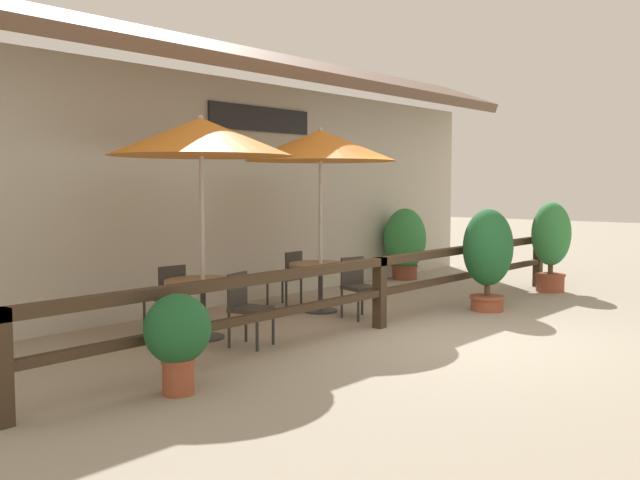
# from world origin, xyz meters

# --- Properties ---
(ground_plane) EXTENTS (60.00, 60.00, 0.00)m
(ground_plane) POSITION_xyz_m (0.00, 0.00, 0.00)
(ground_plane) COLOR #9E937F
(building_facade) EXTENTS (14.28, 1.49, 4.23)m
(building_facade) POSITION_xyz_m (0.00, 4.10, 2.16)
(building_facade) COLOR #BCB7A8
(building_facade) RESTS_ON ground
(patio_railing) EXTENTS (10.40, 0.14, 0.95)m
(patio_railing) POSITION_xyz_m (0.00, 1.05, 0.70)
(patio_railing) COLOR #3D2D1E
(patio_railing) RESTS_ON ground
(patio_umbrella_near) EXTENTS (2.27, 2.27, 2.77)m
(patio_umbrella_near) POSITION_xyz_m (-1.96, 2.35, 2.50)
(patio_umbrella_near) COLOR #B7B2A8
(patio_umbrella_near) RESTS_ON ground
(dining_table_near) EXTENTS (0.95, 0.95, 0.74)m
(dining_table_near) POSITION_xyz_m (-1.96, 2.35, 0.59)
(dining_table_near) COLOR olive
(dining_table_near) RESTS_ON ground
(chair_near_streetside) EXTENTS (0.51, 0.51, 0.87)m
(chair_near_streetside) POSITION_xyz_m (-1.90, 1.64, 0.49)
(chair_near_streetside) COLOR #332D28
(chair_near_streetside) RESTS_ON ground
(chair_near_wallside) EXTENTS (0.45, 0.45, 0.87)m
(chair_near_wallside) POSITION_xyz_m (-1.96, 3.06, 0.49)
(chair_near_wallside) COLOR #332D28
(chair_near_wallside) RESTS_ON ground
(patio_umbrella_middle) EXTENTS (2.27, 2.27, 2.77)m
(patio_umbrella_middle) POSITION_xyz_m (0.43, 2.45, 2.50)
(patio_umbrella_middle) COLOR #B7B2A8
(patio_umbrella_middle) RESTS_ON ground
(dining_table_middle) EXTENTS (0.95, 0.95, 0.74)m
(dining_table_middle) POSITION_xyz_m (0.43, 2.45, 0.59)
(dining_table_middle) COLOR olive
(dining_table_middle) RESTS_ON ground
(chair_middle_streetside) EXTENTS (0.51, 0.51, 0.87)m
(chair_middle_streetside) POSITION_xyz_m (0.40, 1.72, 0.49)
(chair_middle_streetside) COLOR #332D28
(chair_middle_streetside) RESTS_ON ground
(chair_middle_wallside) EXTENTS (0.45, 0.45, 0.87)m
(chair_middle_wallside) POSITION_xyz_m (0.47, 3.17, 0.49)
(chair_middle_wallside) COLOR #332D28
(chair_middle_wallside) RESTS_ON ground
(potted_plant_broad_leaf) EXTENTS (0.64, 0.57, 0.93)m
(potted_plant_broad_leaf) POSITION_xyz_m (-3.67, 0.69, 0.56)
(potted_plant_broad_leaf) COLOR #9E4C33
(potted_plant_broad_leaf) RESTS_ON ground
(potted_plant_entrance_palm) EXTENTS (0.82, 0.74, 1.55)m
(potted_plant_entrance_palm) POSITION_xyz_m (2.13, 0.56, 0.90)
(potted_plant_entrance_palm) COLOR #9E4C33
(potted_plant_entrance_palm) RESTS_ON ground
(potted_plant_tall_tropical) EXTENTS (0.75, 0.68, 1.61)m
(potted_plant_tall_tropical) POSITION_xyz_m (4.67, 0.62, 0.92)
(potted_plant_tall_tropical) COLOR #9E4C33
(potted_plant_tall_tropical) RESTS_ON ground
(potted_plant_small_flowering) EXTENTS (0.92, 0.83, 1.44)m
(potted_plant_small_flowering) POSITION_xyz_m (4.39, 3.55, 0.76)
(potted_plant_small_flowering) COLOR brown
(potted_plant_small_flowering) RESTS_ON ground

